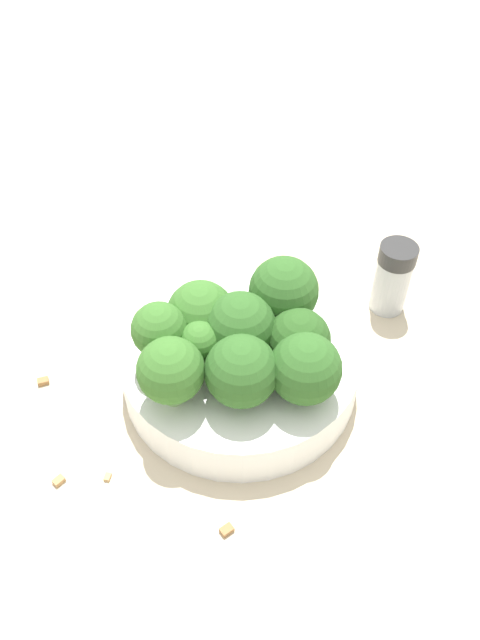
% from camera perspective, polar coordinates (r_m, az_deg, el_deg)
% --- Properties ---
extents(ground_plane, '(3.00, 3.00, 0.00)m').
position_cam_1_polar(ground_plane, '(0.55, 0.00, -5.47)').
color(ground_plane, beige).
extents(bowl, '(0.20, 0.20, 0.04)m').
position_cam_1_polar(bowl, '(0.53, 0.00, -4.12)').
color(bowl, white).
rests_on(bowl, ground_plane).
extents(broccoli_floret_0, '(0.05, 0.05, 0.05)m').
position_cam_1_polar(broccoli_floret_0, '(0.49, 5.35, -1.87)').
color(broccoli_floret_0, '#8EB770').
rests_on(broccoli_floret_0, bowl).
extents(broccoli_floret_1, '(0.06, 0.06, 0.07)m').
position_cam_1_polar(broccoli_floret_1, '(0.50, 4.01, 2.62)').
color(broccoli_floret_1, '#7A9E5B').
rests_on(broccoli_floret_1, bowl).
extents(broccoli_floret_2, '(0.06, 0.06, 0.06)m').
position_cam_1_polar(broccoli_floret_2, '(0.46, 0.66, -4.73)').
color(broccoli_floret_2, '#8EB770').
rests_on(broccoli_floret_2, bowl).
extents(broccoli_floret_3, '(0.06, 0.06, 0.06)m').
position_cam_1_polar(broccoli_floret_3, '(0.49, 0.23, -0.71)').
color(broccoli_floret_3, '#7A9E5B').
rests_on(broccoli_floret_3, bowl).
extents(broccoli_floret_4, '(0.06, 0.06, 0.06)m').
position_cam_1_polar(broccoli_floret_4, '(0.50, -3.60, 0.49)').
color(broccoli_floret_4, '#84AD66').
rests_on(broccoli_floret_4, bowl).
extents(broccoli_floret_5, '(0.05, 0.05, 0.06)m').
position_cam_1_polar(broccoli_floret_5, '(0.46, -6.34, -4.68)').
color(broccoli_floret_5, '#8EB770').
rests_on(broccoli_floret_5, bowl).
extents(broccoli_floret_6, '(0.06, 0.06, 0.06)m').
position_cam_1_polar(broccoli_floret_6, '(0.47, 5.98, -4.49)').
color(broccoli_floret_6, '#84AD66').
rests_on(broccoli_floret_6, bowl).
extents(broccoli_floret_7, '(0.04, 0.04, 0.06)m').
position_cam_1_polar(broccoli_floret_7, '(0.48, -7.37, -1.03)').
color(broccoli_floret_7, '#8EB770').
rests_on(broccoli_floret_7, bowl).
extents(broccoli_floret_8, '(0.03, 0.03, 0.05)m').
position_cam_1_polar(broccoli_floret_8, '(0.48, -3.68, -2.38)').
color(broccoli_floret_8, '#7A9E5B').
rests_on(broccoli_floret_8, bowl).
extents(pepper_shaker, '(0.03, 0.03, 0.07)m').
position_cam_1_polar(pepper_shaker, '(0.60, 13.78, 3.80)').
color(pepper_shaker, '#B2B7BC').
rests_on(pepper_shaker, ground_plane).
extents(almond_crumb_0, '(0.01, 0.01, 0.01)m').
position_cam_1_polar(almond_crumb_0, '(0.50, -12.04, -13.78)').
color(almond_crumb_0, tan).
rests_on(almond_crumb_0, ground_plane).
extents(almond_crumb_1, '(0.01, 0.01, 0.01)m').
position_cam_1_polar(almond_crumb_1, '(0.57, -17.66, -5.44)').
color(almond_crumb_1, olive).
rests_on(almond_crumb_1, ground_plane).
extents(almond_crumb_2, '(0.01, 0.01, 0.01)m').
position_cam_1_polar(almond_crumb_2, '(0.61, -7.56, 1.36)').
color(almond_crumb_2, '#AD7F4C').
rests_on(almond_crumb_2, ground_plane).
extents(almond_crumb_3, '(0.01, 0.01, 0.01)m').
position_cam_1_polar(almond_crumb_3, '(0.47, -1.23, -18.52)').
color(almond_crumb_3, olive).
rests_on(almond_crumb_3, ground_plane).
extents(almond_crumb_4, '(0.01, 0.01, 0.01)m').
position_cam_1_polar(almond_crumb_4, '(0.51, -16.29, -13.81)').
color(almond_crumb_4, '#AD7F4C').
rests_on(almond_crumb_4, ground_plane).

